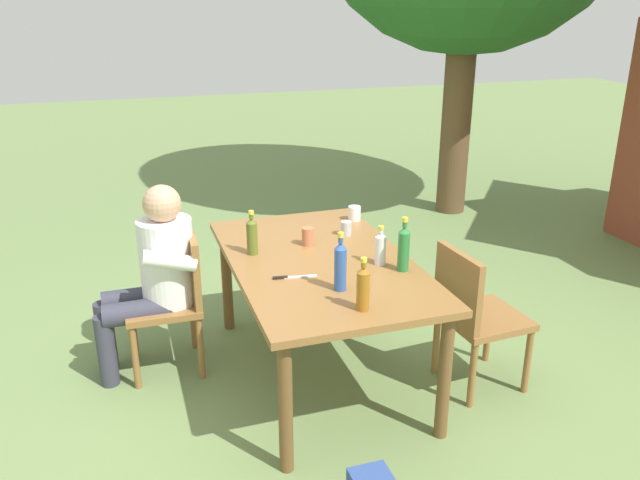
# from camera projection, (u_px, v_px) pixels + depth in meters

# --- Properties ---
(ground_plane) EXTENTS (24.00, 24.00, 0.00)m
(ground_plane) POSITION_uv_depth(u_px,v_px,m) (320.00, 374.00, 3.98)
(ground_plane) COLOR #6B844C
(dining_table) EXTENTS (1.69, 1.00, 0.76)m
(dining_table) POSITION_uv_depth(u_px,v_px,m) (320.00, 273.00, 3.74)
(dining_table) COLOR olive
(dining_table) RESTS_ON ground_plane
(chair_near_left) EXTENTS (0.45, 0.45, 0.87)m
(chair_near_left) POSITION_uv_depth(u_px,v_px,m) (175.00, 294.00, 3.91)
(chair_near_left) COLOR olive
(chair_near_left) RESTS_ON ground_plane
(chair_far_right) EXTENTS (0.47, 0.47, 0.87)m
(chair_far_right) POSITION_uv_depth(u_px,v_px,m) (473.00, 311.00, 3.70)
(chair_far_right) COLOR olive
(chair_far_right) RESTS_ON ground_plane
(person_in_white_shirt) EXTENTS (0.47, 0.61, 1.18)m
(person_in_white_shirt) POSITION_uv_depth(u_px,v_px,m) (154.00, 271.00, 3.82)
(person_in_white_shirt) COLOR white
(person_in_white_shirt) RESTS_ON ground_plane
(bottle_amber) EXTENTS (0.06, 0.06, 0.27)m
(bottle_amber) POSITION_uv_depth(u_px,v_px,m) (363.00, 288.00, 3.08)
(bottle_amber) COLOR #996019
(bottle_amber) RESTS_ON dining_table
(bottle_blue) EXTENTS (0.06, 0.06, 0.32)m
(bottle_blue) POSITION_uv_depth(u_px,v_px,m) (340.00, 265.00, 3.28)
(bottle_blue) COLOR #2D56A3
(bottle_blue) RESTS_ON dining_table
(bottle_green) EXTENTS (0.06, 0.06, 0.31)m
(bottle_green) POSITION_uv_depth(u_px,v_px,m) (404.00, 248.00, 3.51)
(bottle_green) COLOR #287A38
(bottle_green) RESTS_ON dining_table
(bottle_clear) EXTENTS (0.06, 0.06, 0.23)m
(bottle_clear) POSITION_uv_depth(u_px,v_px,m) (380.00, 248.00, 3.61)
(bottle_clear) COLOR white
(bottle_clear) RESTS_ON dining_table
(bottle_olive) EXTENTS (0.06, 0.06, 0.27)m
(bottle_olive) POSITION_uv_depth(u_px,v_px,m) (252.00, 235.00, 3.75)
(bottle_olive) COLOR #566623
(bottle_olive) RESTS_ON dining_table
(cup_steel) EXTENTS (0.07, 0.07, 0.09)m
(cup_steel) POSITION_uv_depth(u_px,v_px,m) (346.00, 228.00, 4.07)
(cup_steel) COLOR #B2B7BC
(cup_steel) RESTS_ON dining_table
(cup_terracotta) EXTENTS (0.07, 0.07, 0.11)m
(cup_terracotta) POSITION_uv_depth(u_px,v_px,m) (307.00, 237.00, 3.90)
(cup_terracotta) COLOR #BC6B47
(cup_terracotta) RESTS_ON dining_table
(cup_white) EXTENTS (0.08, 0.08, 0.10)m
(cup_white) POSITION_uv_depth(u_px,v_px,m) (354.00, 213.00, 4.33)
(cup_white) COLOR white
(cup_white) RESTS_ON dining_table
(table_knife) EXTENTS (0.05, 0.24, 0.01)m
(table_knife) POSITION_uv_depth(u_px,v_px,m) (291.00, 277.00, 3.47)
(table_knife) COLOR silver
(table_knife) RESTS_ON dining_table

